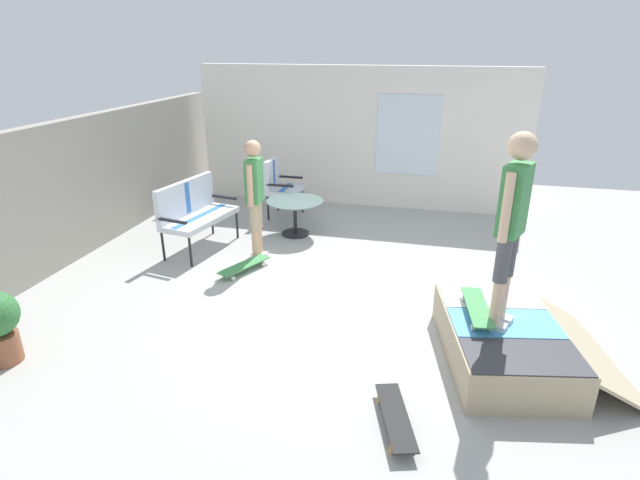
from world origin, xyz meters
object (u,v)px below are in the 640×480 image
(person_watching, at_px, (255,192))
(skateboard_spare, at_px, (396,417))
(skate_ramp, at_px, (505,341))
(patio_table, at_px, (295,210))
(patio_bench, at_px, (193,209))
(skateboard_on_ramp, at_px, (477,308))
(person_skater, at_px, (512,217))
(patio_chair_near_house, at_px, (279,182))
(skateboard_by_bench, at_px, (244,266))

(person_watching, distance_m, skateboard_spare, 3.79)
(skate_ramp, bearing_deg, patio_table, 46.25)
(skate_ramp, height_order, person_watching, person_watching)
(patio_bench, bearing_deg, skateboard_spare, -133.00)
(skate_ramp, xyz_separation_m, skateboard_on_ramp, (0.07, 0.29, 0.29))
(skate_ramp, height_order, patio_table, patio_table)
(person_skater, distance_m, skateboard_spare, 1.96)
(skateboard_on_ramp, bearing_deg, person_watching, 59.72)
(patio_chair_near_house, xyz_separation_m, person_watching, (-1.87, -0.27, 0.37))
(person_watching, height_order, skateboard_on_ramp, person_watching)
(skate_ramp, bearing_deg, patio_bench, 65.57)
(patio_table, distance_m, skateboard_by_bench, 1.56)
(person_watching, height_order, skateboard_spare, person_watching)
(patio_table, bearing_deg, skate_ramp, -133.75)
(skate_ramp, relative_size, patio_bench, 1.42)
(skate_ramp, xyz_separation_m, patio_chair_near_house, (3.63, 3.46, 0.40))
(person_watching, bearing_deg, skateboard_on_ramp, -120.28)
(person_skater, bearing_deg, skateboard_spare, 143.72)
(person_skater, height_order, skateboard_on_ramp, person_skater)
(skateboard_by_bench, relative_size, skateboard_on_ramp, 0.99)
(patio_bench, xyz_separation_m, skateboard_spare, (-3.06, -3.29, -0.53))
(patio_chair_near_house, distance_m, skateboard_on_ramp, 4.77)
(patio_chair_near_house, xyz_separation_m, skateboard_by_bench, (-2.33, -0.25, -0.53))
(patio_bench, relative_size, skateboard_spare, 1.61)
(skateboard_by_bench, bearing_deg, person_skater, -113.33)
(patio_table, bearing_deg, patio_bench, 124.50)
(skateboard_on_ramp, bearing_deg, patio_chair_near_house, 41.71)
(patio_table, bearing_deg, patio_chair_near_house, 32.77)
(skateboard_by_bench, bearing_deg, skate_ramp, -112.00)
(patio_chair_near_house, relative_size, skateboard_spare, 1.24)
(person_watching, height_order, skateboard_by_bench, person_watching)
(patio_chair_near_house, height_order, skateboard_spare, patio_chair_near_house)
(patio_chair_near_house, bearing_deg, person_watching, -171.68)
(skateboard_by_bench, xyz_separation_m, skateboard_on_ramp, (-1.22, -2.92, 0.42))
(person_skater, relative_size, skateboard_spare, 2.18)
(person_watching, xyz_separation_m, skateboard_spare, (-2.91, -2.26, -0.90))
(person_skater, distance_m, skateboard_by_bench, 3.65)
(skate_ramp, height_order, patio_chair_near_house, patio_chair_near_house)
(skateboard_by_bench, xyz_separation_m, skateboard_spare, (-2.44, -2.28, 0.00))
(skate_ramp, height_order, skateboard_by_bench, skate_ramp)
(patio_chair_near_house, xyz_separation_m, patio_table, (-0.83, -0.53, -0.21))
(patio_table, bearing_deg, skateboard_spare, -153.19)
(patio_chair_near_house, relative_size, person_skater, 0.57)
(patio_table, height_order, skateboard_by_bench, patio_table)
(person_watching, bearing_deg, patio_bench, 81.61)
(skate_ramp, xyz_separation_m, patio_table, (2.80, 2.93, 0.20))
(skateboard_spare, xyz_separation_m, skateboard_on_ramp, (1.22, -0.64, 0.42))
(skateboard_spare, bearing_deg, patio_chair_near_house, 27.90)
(person_watching, xyz_separation_m, person_skater, (-1.80, -3.07, 0.50))
(patio_table, relative_size, person_skater, 0.50)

